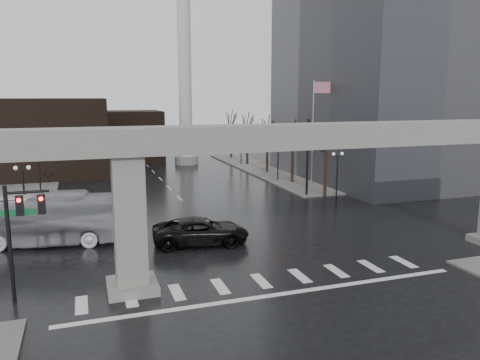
# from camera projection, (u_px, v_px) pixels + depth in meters

# --- Properties ---
(ground) EXTENTS (160.00, 160.00, 0.00)m
(ground) POSITION_uv_depth(u_px,v_px,m) (255.00, 275.00, 27.23)
(ground) COLOR black
(ground) RESTS_ON ground
(sidewalk_ne) EXTENTS (28.00, 36.00, 0.15)m
(sidewalk_ne) POSITION_uv_depth(u_px,v_px,m) (334.00, 166.00, 69.00)
(sidewalk_ne) COLOR slate
(sidewalk_ne) RESTS_ON ground
(elevated_guideway) EXTENTS (48.00, 2.60, 8.70)m
(elevated_guideway) POSITION_uv_depth(u_px,v_px,m) (276.00, 157.00, 26.42)
(elevated_guideway) COLOR gray
(elevated_guideway) RESTS_ON ground
(office_tower) EXTENTS (22.00, 26.00, 42.00)m
(office_tower) POSITION_uv_depth(u_px,v_px,m) (397.00, 6.00, 56.63)
(office_tower) COLOR slate
(office_tower) RESTS_ON ground
(building_far_left) EXTENTS (16.00, 14.00, 10.00)m
(building_far_left) POSITION_uv_depth(u_px,v_px,m) (42.00, 137.00, 61.08)
(building_far_left) COLOR black
(building_far_left) RESTS_ON ground
(building_far_mid) EXTENTS (10.00, 10.00, 8.00)m
(building_far_mid) POSITION_uv_depth(u_px,v_px,m) (129.00, 136.00, 74.37)
(building_far_mid) COLOR black
(building_far_mid) RESTS_ON ground
(smokestack) EXTENTS (3.60, 3.60, 30.00)m
(smokestack) POSITION_uv_depth(u_px,v_px,m) (185.00, 75.00, 69.66)
(smokestack) COLOR silver
(smokestack) RESTS_ON ground
(signal_mast_arm) EXTENTS (12.12, 0.43, 8.00)m
(signal_mast_arm) POSITION_uv_depth(u_px,v_px,m) (274.00, 141.00, 46.58)
(signal_mast_arm) COLOR black
(signal_mast_arm) RESTS_ON ground
(signal_left_pole) EXTENTS (2.30, 0.30, 6.00)m
(signal_left_pole) POSITION_uv_depth(u_px,v_px,m) (20.00, 223.00, 23.11)
(signal_left_pole) COLOR black
(signal_left_pole) RESTS_ON ground
(flagpole_assembly) EXTENTS (2.06, 0.12, 12.00)m
(flagpole_assembly) POSITION_uv_depth(u_px,v_px,m) (315.00, 122.00, 51.25)
(flagpole_assembly) COLOR silver
(flagpole_assembly) RESTS_ON ground
(lamp_right_0) EXTENTS (1.22, 0.32, 5.11)m
(lamp_right_0) POSITION_uv_depth(u_px,v_px,m) (337.00, 169.00, 43.94)
(lamp_right_0) COLOR black
(lamp_right_0) RESTS_ON ground
(lamp_right_1) EXTENTS (1.22, 0.32, 5.11)m
(lamp_right_1) POSITION_uv_depth(u_px,v_px,m) (278.00, 153.00, 56.99)
(lamp_right_1) COLOR black
(lamp_right_1) RESTS_ON ground
(lamp_right_2) EXTENTS (1.22, 0.32, 5.11)m
(lamp_right_2) POSITION_uv_depth(u_px,v_px,m) (241.00, 142.00, 70.04)
(lamp_right_2) COLOR black
(lamp_right_2) RESTS_ON ground
(lamp_left_0) EXTENTS (1.22, 0.32, 5.11)m
(lamp_left_0) POSITION_uv_depth(u_px,v_px,m) (24.00, 187.00, 35.40)
(lamp_left_0) COLOR black
(lamp_left_0) RESTS_ON ground
(lamp_left_1) EXTENTS (1.22, 0.32, 5.11)m
(lamp_left_1) POSITION_uv_depth(u_px,v_px,m) (39.00, 163.00, 48.45)
(lamp_left_1) COLOR black
(lamp_left_1) RESTS_ON ground
(lamp_left_2) EXTENTS (1.22, 0.32, 5.11)m
(lamp_left_2) POSITION_uv_depth(u_px,v_px,m) (47.00, 149.00, 61.51)
(lamp_left_2) COLOR black
(lamp_left_2) RESTS_ON ground
(tree_right_0) EXTENTS (1.09, 1.58, 7.50)m
(tree_right_0) POSITION_uv_depth(u_px,v_px,m) (326.00, 170.00, 48.13)
(tree_right_0) COLOR black
(tree_right_0) RESTS_ON ground
(tree_right_1) EXTENTS (1.09, 1.61, 7.67)m
(tree_right_1) POSITION_uv_depth(u_px,v_px,m) (293.00, 159.00, 55.58)
(tree_right_1) COLOR black
(tree_right_1) RESTS_ON ground
(tree_right_2) EXTENTS (1.10, 1.63, 7.85)m
(tree_right_2) POSITION_uv_depth(u_px,v_px,m) (267.00, 152.00, 63.03)
(tree_right_2) COLOR black
(tree_right_2) RESTS_ON ground
(tree_right_3) EXTENTS (1.11, 1.66, 8.02)m
(tree_right_3) POSITION_uv_depth(u_px,v_px,m) (247.00, 145.00, 70.47)
(tree_right_3) COLOR black
(tree_right_3) RESTS_ON ground
(tree_right_4) EXTENTS (1.12, 1.69, 8.19)m
(tree_right_4) POSITION_uv_depth(u_px,v_px,m) (231.00, 140.00, 77.92)
(tree_right_4) COLOR black
(tree_right_4) RESTS_ON ground
(pickup_truck) EXTENTS (7.05, 3.95, 1.86)m
(pickup_truck) POSITION_uv_depth(u_px,v_px,m) (201.00, 231.00, 32.75)
(pickup_truck) COLOR black
(pickup_truck) RESTS_ON ground
(city_bus) EXTENTS (13.25, 5.40, 3.60)m
(city_bus) POSITION_uv_depth(u_px,v_px,m) (41.00, 219.00, 32.56)
(city_bus) COLOR silver
(city_bus) RESTS_ON ground
(far_car) EXTENTS (2.10, 3.99, 1.30)m
(far_car) POSITION_uv_depth(u_px,v_px,m) (123.00, 186.00, 50.93)
(far_car) COLOR black
(far_car) RESTS_ON ground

